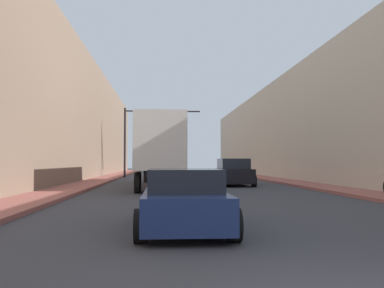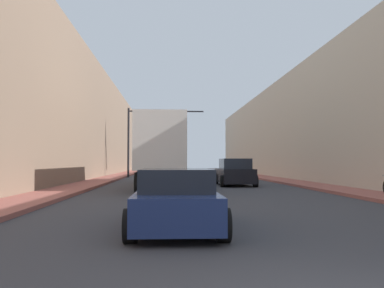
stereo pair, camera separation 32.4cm
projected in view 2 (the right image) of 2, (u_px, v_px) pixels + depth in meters
sidewalk_right at (278, 180)px, 34.11m from camera, size 2.15×80.00×0.15m
sidewalk_left at (102, 180)px, 33.37m from camera, size 2.15×80.00×0.15m
building_right at (328, 125)px, 34.51m from camera, size 6.00×80.00×8.92m
building_left at (50, 115)px, 33.37m from camera, size 6.00×80.00×10.42m
semi_truck at (162, 150)px, 26.63m from camera, size 2.50×14.52×3.91m
sedan_car at (176, 199)px, 9.68m from camera, size 1.98×4.77×1.35m
suv_car at (235, 173)px, 27.30m from camera, size 2.22×4.86×1.71m
traffic_signal_gantry at (149, 128)px, 41.87m from camera, size 7.47×0.35×6.79m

